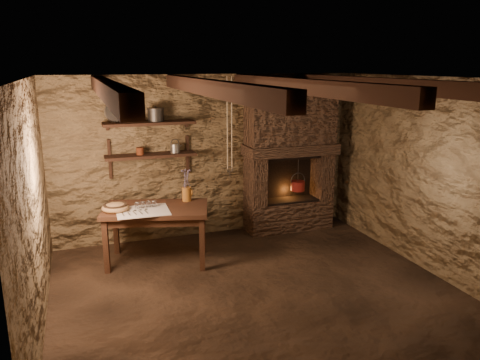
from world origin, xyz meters
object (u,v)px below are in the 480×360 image
object	(u,v)px
work_table	(157,233)
stoneware_jug	(187,187)
wooden_bowl	(115,208)
red_pot	(298,185)
iron_stockpot	(156,115)

from	to	relation	value
work_table	stoneware_jug	bearing A→B (deg)	34.67
work_table	wooden_bowl	world-z (taller)	wooden_bowl
red_pot	stoneware_jug	bearing A→B (deg)	-167.60
stoneware_jug	wooden_bowl	size ratio (longest dim) A/B	1.27
work_table	red_pot	world-z (taller)	red_pot
work_table	red_pot	size ratio (longest dim) A/B	2.72
work_table	stoneware_jug	xyz separation A→B (m)	(0.44, 0.15, 0.53)
wooden_bowl	work_table	bearing A→B (deg)	-1.65
wooden_bowl	red_pot	world-z (taller)	red_pot
work_table	red_pot	bearing A→B (deg)	29.58
stoneware_jug	iron_stockpot	distance (m)	1.09
stoneware_jug	wooden_bowl	xyz separation A→B (m)	(-0.95, -0.14, -0.15)
iron_stockpot	work_table	bearing A→B (deg)	-103.36
iron_stockpot	red_pot	xyz separation A→B (m)	(2.14, -0.12, -1.15)
work_table	iron_stockpot	xyz separation A→B (m)	(0.16, 0.68, 1.45)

